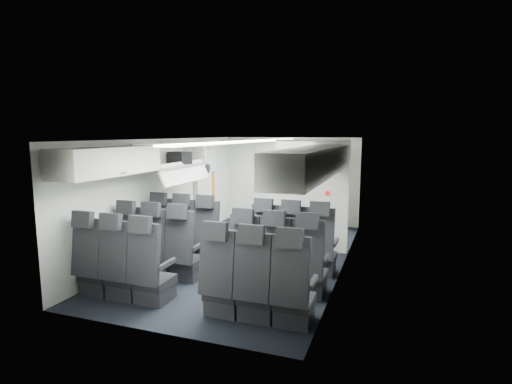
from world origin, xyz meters
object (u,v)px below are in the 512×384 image
Objects in this scene: flight_attendant at (283,200)px; galley_unit at (326,189)px; seat_row_front at (238,243)px; seat_row_mid at (215,258)px; carry_on_bag at (180,158)px; seat_row_rear at (185,279)px; boarding_door at (206,190)px.

galley_unit is at bearing -10.34° from flight_attendant.
seat_row_front is 1.95× the size of flight_attendant.
seat_row_mid is 2.82m from flight_attendant.
seat_row_front is 8.53× the size of carry_on_bag.
boarding_door is (-1.64, 3.89, 0.55)m from seat_row_rear.
seat_row_mid is 2.38m from carry_on_bag.
seat_row_mid is at bearing -102.88° from galley_unit.
seat_row_mid is at bearing 90.00° from seat_row_rear.
seat_row_rear is at bearing -90.00° from seat_row_front.
seat_row_mid is (0.00, -0.90, 0.00)m from seat_row_front.
seat_row_mid is 1.79× the size of boarding_door.
carry_on_bag reaches higher than flight_attendant.
flight_attendant is (0.27, 2.77, 0.45)m from seat_row_mid.
galley_unit is 1.02× the size of boarding_door.
galley_unit reaches higher than flight_attendant.
carry_on_bag is (0.28, -1.62, 0.84)m from boarding_door.
boarding_door is 1.84m from carry_on_bag.
carry_on_bag is at bearing -80.16° from boarding_door.
seat_row_mid is 8.53× the size of carry_on_bag.
seat_row_rear is 2.99m from carry_on_bag.
galley_unit is 2.84m from boarding_door.
seat_row_rear is at bearing -90.00° from seat_row_mid.
galley_unit reaches higher than boarding_door.
carry_on_bag reaches higher than galley_unit.
seat_row_rear is 5.17m from galley_unit.
flight_attendant is (0.27, 3.67, 0.45)m from seat_row_rear.
seat_row_front is 1.94m from flight_attendant.
galley_unit is at bearing 73.72° from seat_row_front.
seat_row_front is at bearing -172.65° from flight_attendant.
seat_row_front is at bearing -4.17° from carry_on_bag.
seat_row_mid is 1.95× the size of flight_attendant.
seat_row_front is 2.71m from boarding_door.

